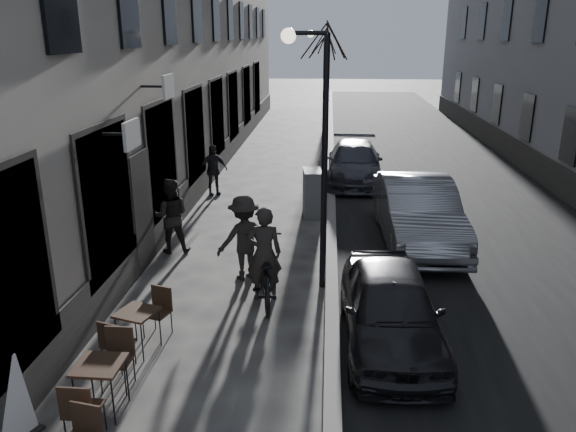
# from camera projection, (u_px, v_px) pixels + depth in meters

# --- Properties ---
(road) EXTENTS (7.30, 60.00, 0.00)m
(road) POSITION_uv_depth(u_px,v_px,m) (429.00, 174.00, 20.84)
(road) COLOR black
(road) RESTS_ON ground
(kerb) EXTENTS (0.25, 60.00, 0.12)m
(kerb) POSITION_uv_depth(u_px,v_px,m) (331.00, 171.00, 21.07)
(kerb) COLOR slate
(kerb) RESTS_ON ground
(streetlamp_near) EXTENTS (0.90, 0.28, 5.09)m
(streetlamp_near) POSITION_uv_depth(u_px,v_px,m) (316.00, 135.00, 10.65)
(streetlamp_near) COLOR black
(streetlamp_near) RESTS_ON ground
(streetlamp_far) EXTENTS (0.90, 0.28, 5.09)m
(streetlamp_far) POSITION_uv_depth(u_px,v_px,m) (323.00, 82.00, 22.02)
(streetlamp_far) COLOR black
(streetlamp_far) RESTS_ON ground
(tree_near) EXTENTS (2.40, 2.40, 5.70)m
(tree_near) POSITION_uv_depth(u_px,v_px,m) (327.00, 40.00, 24.39)
(tree_near) COLOR black
(tree_near) RESTS_ON ground
(tree_far) EXTENTS (2.40, 2.40, 5.70)m
(tree_far) POSITION_uv_depth(u_px,v_px,m) (327.00, 39.00, 30.07)
(tree_far) COLOR black
(tree_far) RESTS_ON ground
(bistro_set_b) EXTENTS (0.63, 1.54, 0.91)m
(bistro_set_b) POSITION_uv_depth(u_px,v_px,m) (101.00, 383.00, 7.65)
(bistro_set_b) COLOR #321E16
(bistro_set_b) RESTS_ON ground
(bistro_set_c) EXTENTS (0.82, 1.50, 0.86)m
(bistro_set_c) POSITION_uv_depth(u_px,v_px,m) (138.00, 327.00, 9.15)
(bistro_set_c) COLOR #321E16
(bistro_set_c) RESTS_ON ground
(sign_board) EXTENTS (0.57, 0.69, 1.07)m
(sign_board) POSITION_uv_depth(u_px,v_px,m) (9.00, 411.00, 7.13)
(sign_board) COLOR black
(sign_board) RESTS_ON ground
(utility_cabinet) EXTENTS (0.58, 0.94, 1.34)m
(utility_cabinet) POSITION_uv_depth(u_px,v_px,m) (312.00, 193.00, 15.88)
(utility_cabinet) COLOR slate
(utility_cabinet) RESTS_ON ground
(bicycle) EXTENTS (1.12, 2.30, 1.16)m
(bicycle) POSITION_uv_depth(u_px,v_px,m) (264.00, 271.00, 10.94)
(bicycle) COLOR black
(bicycle) RESTS_ON ground
(cyclist_rider) EXTENTS (0.76, 0.56, 1.89)m
(cyclist_rider) POSITION_uv_depth(u_px,v_px,m) (264.00, 254.00, 10.83)
(cyclist_rider) COLOR #2A2724
(cyclist_rider) RESTS_ON ground
(pedestrian_near) EXTENTS (0.98, 0.83, 1.79)m
(pedestrian_near) POSITION_uv_depth(u_px,v_px,m) (171.00, 216.00, 13.20)
(pedestrian_near) COLOR black
(pedestrian_near) RESTS_ON ground
(pedestrian_mid) EXTENTS (1.36, 1.16, 1.83)m
(pedestrian_mid) POSITION_uv_depth(u_px,v_px,m) (244.00, 238.00, 11.76)
(pedestrian_mid) COLOR black
(pedestrian_mid) RESTS_ON ground
(pedestrian_far) EXTENTS (1.03, 0.78, 1.63)m
(pedestrian_far) POSITION_uv_depth(u_px,v_px,m) (213.00, 170.00, 17.94)
(pedestrian_far) COLOR black
(pedestrian_far) RESTS_ON ground
(car_near) EXTENTS (1.68, 3.93, 1.32)m
(car_near) POSITION_uv_depth(u_px,v_px,m) (391.00, 308.00, 9.31)
(car_near) COLOR black
(car_near) RESTS_ON ground
(car_mid) EXTENTS (1.86, 4.92, 1.60)m
(car_mid) POSITION_uv_depth(u_px,v_px,m) (418.00, 212.00, 13.80)
(car_mid) COLOR gray
(car_mid) RESTS_ON ground
(car_far) EXTENTS (2.01, 4.68, 1.34)m
(car_far) POSITION_uv_depth(u_px,v_px,m) (354.00, 163.00, 19.58)
(car_far) COLOR #363740
(car_far) RESTS_ON ground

